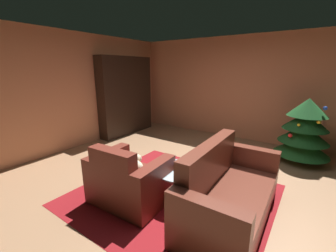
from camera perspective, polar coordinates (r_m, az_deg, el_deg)
ground_plane at (r=3.59m, az=6.55°, el=-15.55°), size 7.58×7.58×0.00m
wall_back at (r=5.86m, az=20.91°, el=9.07°), size 6.44×0.06×2.61m
wall_left at (r=5.40m, az=-24.56°, el=8.26°), size 0.06×5.90×2.61m
area_rug at (r=3.37m, az=1.33°, el=-17.70°), size 2.67×2.49×0.01m
bookshelf_unit at (r=6.25m, az=-10.10°, el=7.45°), size 0.32×1.75×2.13m
armchair_red at (r=3.14m, az=-10.37°, el=-14.10°), size 1.05×0.84×0.86m
couch_red at (r=2.92m, az=15.44°, el=-16.77°), size 0.85×1.80×0.93m
coffee_table at (r=3.11m, az=3.17°, el=-12.06°), size 0.72×0.72×0.45m
book_stack_on_table at (r=3.11m, az=2.46°, el=-10.55°), size 0.22×0.18×0.07m
bottle_on_table at (r=3.04m, az=6.99°, el=-9.92°), size 0.07×0.07×0.25m
decorated_tree at (r=4.98m, az=32.33°, el=-1.01°), size 1.00×1.00×1.28m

